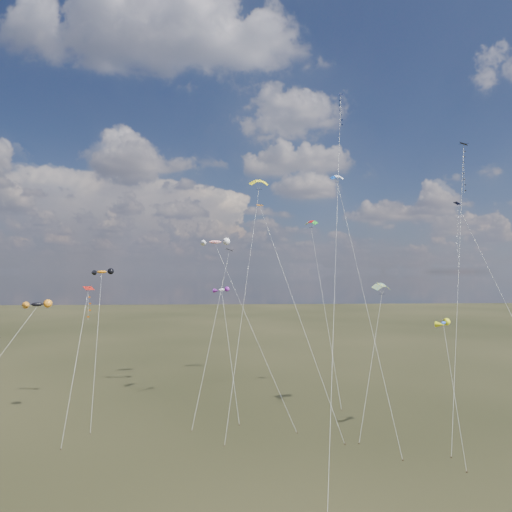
{
  "coord_description": "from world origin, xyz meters",
  "views": [
    {
      "loc": [
        -3.39,
        -40.09,
        16.97
      ],
      "look_at": [
        0.0,
        18.0,
        19.0
      ],
      "focal_mm": 32.0,
      "sensor_mm": 36.0,
      "label": 1
    }
  ],
  "objects": [
    {
      "name": "parafoil_striped",
      "position": [
        15.23,
        14.68,
        15.33
      ],
      "size": [
        7.29,
        11.12,
        16.0
      ],
      "color": "#D0BB07",
      "rests_on": "ground"
    },
    {
      "name": "novelty_redwhite_stripe",
      "position": [
        -5.41,
        24.27,
        21.11
      ],
      "size": [
        11.09,
        17.11,
        21.76
      ],
      "color": "red",
      "rests_on": "ground"
    },
    {
      "name": "novelty_orange_black",
      "position": [
        -19.86,
        19.77,
        16.89
      ],
      "size": [
        3.4,
        11.43,
        17.42
      ],
      "color": "orange",
      "rests_on": "ground"
    },
    {
      "name": "novelty_black_orange",
      "position": [
        -27.93,
        19.74,
        12.79
      ],
      "size": [
        7.32,
        10.21,
        13.41
      ],
      "color": "black",
      "rests_on": "ground"
    },
    {
      "name": "diamond_navy_right",
      "position": [
        21.8,
        7.85,
        20.21
      ],
      "size": [
        1.47,
        18.77,
        24.72
      ],
      "color": "#0C1054",
      "rests_on": "ground"
    },
    {
      "name": "diamond_black_mid",
      "position": [
        -4.36,
        17.58,
        15.1
      ],
      "size": [
        4.48,
        11.55,
        20.1
      ],
      "color": "black",
      "rests_on": "ground"
    },
    {
      "name": "diamond_red_low",
      "position": [
        -19.58,
        13.05,
        12.75
      ],
      "size": [
        1.41,
        9.28,
        15.3
      ],
      "color": "#A5160D",
      "rests_on": "ground"
    },
    {
      "name": "parafoil_yellow",
      "position": [
        0.85,
        25.42,
        30.04
      ],
      "size": [
        6.18,
        21.45,
        30.85
      ],
      "color": "#FDEE15",
      "rests_on": "ground"
    },
    {
      "name": "novelty_white_purple",
      "position": [
        -4.37,
        19.52,
        14.56
      ],
      "size": [
        3.22,
        9.94,
        15.01
      ],
      "color": "silver",
      "rests_on": "ground"
    },
    {
      "name": "parafoil_blue_white",
      "position": [
        12.87,
        27.32,
        31.13
      ],
      "size": [
        2.01,
        27.66,
        31.99
      ],
      "color": "blue",
      "rests_on": "ground"
    },
    {
      "name": "diamond_orange_center",
      "position": [
        2.7,
        12.89,
        17.57
      ],
      "size": [
        8.16,
        12.39,
        25.46
      ],
      "color": "#CA6807",
      "rests_on": "ground"
    },
    {
      "name": "ground",
      "position": [
        0.0,
        0.0,
        0.0
      ],
      "size": [
        400.0,
        400.0,
        0.0
      ],
      "primitive_type": "plane",
      "color": "black",
      "rests_on": "ground"
    },
    {
      "name": "parafoil_tricolor",
      "position": [
        9.51,
        31.03,
        24.74
      ],
      "size": [
        2.28,
        16.67,
        25.46
      ],
      "color": "#CBCC14",
      "rests_on": "ground"
    },
    {
      "name": "diamond_navy_tall",
      "position": [
        11.67,
        20.64,
        36.36
      ],
      "size": [
        9.61,
        32.64,
        42.64
      ],
      "color": "#0C1250",
      "rests_on": "ground"
    },
    {
      "name": "diamond_black_high",
      "position": [
        26.18,
        15.55,
        28.75
      ],
      "size": [
        10.56,
        16.16,
        33.7
      ],
      "color": "black",
      "rests_on": "ground"
    },
    {
      "name": "novelty_blue_yellow",
      "position": [
        18.77,
        6.08,
        11.62
      ],
      "size": [
        3.14,
        9.27,
        12.1
      ],
      "color": "blue",
      "rests_on": "ground"
    }
  ]
}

